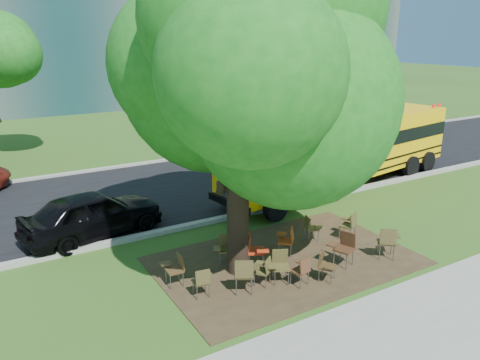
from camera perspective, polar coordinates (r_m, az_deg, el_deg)
ground at (r=13.05m, az=0.69°, el=-10.01°), size 160.00×160.00×0.00m
dirt_patch at (r=13.17m, az=5.61°, el=-9.75°), size 7.00×4.50×0.03m
asphalt_road at (r=18.91m, az=-10.40°, el=-1.38°), size 80.00×8.00×0.04m
kerb_near at (r=15.42m, az=-5.14°, el=-5.33°), size 80.00×0.25×0.14m
kerb_far at (r=22.63m, az=-14.08°, el=1.62°), size 80.00×0.25×0.14m
bg_tree_3 at (r=27.73m, az=-0.21°, el=15.33°), size 5.60×5.60×7.84m
bg_tree_4 at (r=31.82m, az=13.66°, el=13.88°), size 5.00×5.00×6.85m
main_tree at (r=11.11m, az=-0.29°, el=12.90°), size 7.20×7.20×8.74m
school_bus at (r=19.84m, az=13.25°, el=4.16°), size 11.75×4.10×2.82m
chair_0 at (r=11.28m, az=-4.61°, el=-12.00°), size 0.55×0.46×0.77m
chair_1 at (r=11.34m, az=0.62°, el=-11.15°), size 0.79×0.62×0.95m
chair_2 at (r=11.75m, az=2.99°, el=-10.71°), size 0.52×0.65×0.77m
chair_3 at (r=11.89m, az=4.85°, el=-10.07°), size 0.71×0.56×0.86m
chair_4 at (r=11.81m, az=7.56°, el=-10.63°), size 0.53×0.55×0.79m
chair_5 at (r=12.10m, az=10.35°, el=-10.00°), size 0.53×0.67×0.80m
chair_6 at (r=12.96m, az=12.58°, el=-7.77°), size 0.73×0.65×0.95m
chair_7 at (r=13.60m, az=17.59°, el=-6.95°), size 0.82×0.65×0.95m
chair_8 at (r=11.84m, az=-7.85°, el=-10.37°), size 0.50×0.57×0.85m
chair_9 at (r=12.76m, az=-1.81°, el=-8.06°), size 0.71×0.56×0.85m
chair_10 at (r=12.49m, az=1.71°, el=-8.26°), size 0.64×0.81×0.97m
chair_11 at (r=13.28m, az=5.81°, el=-7.05°), size 0.59×0.74×0.86m
chair_12 at (r=14.25m, az=8.62°, el=-5.61°), size 0.47×0.60×0.79m
chair_13 at (r=14.56m, az=13.23°, el=-5.13°), size 0.60×0.69×0.88m
black_car at (r=15.06m, az=-17.51°, el=-3.97°), size 4.55×2.56×1.46m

